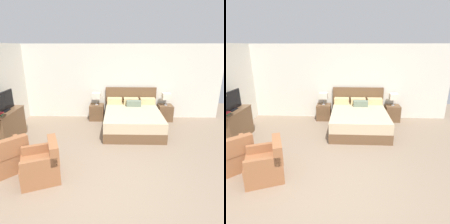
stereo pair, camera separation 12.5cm
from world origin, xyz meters
TOP-DOWN VIEW (x-y plane):
  - ground_plane at (0.00, 0.00)m, footprint 11.48×11.48m
  - wall_back at (0.00, 3.86)m, footprint 7.33×0.06m
  - bed at (0.60, 2.79)m, footprint 1.73×2.11m
  - nightstand_left at (-0.58, 3.54)m, footprint 0.47×0.45m
  - nightstand_right at (1.77, 3.54)m, footprint 0.47×0.45m
  - table_lamp_left at (-0.58, 3.54)m, footprint 0.27×0.27m
  - table_lamp_right at (1.77, 3.54)m, footprint 0.27×0.27m
  - dresser at (-2.80, 1.83)m, footprint 0.49×1.19m
  - tv at (-2.79, 1.87)m, footprint 0.18×0.90m
  - armchair_by_window at (-2.10, 0.52)m, footprint 0.97×0.97m
  - armchair_companion at (-1.29, 0.25)m, footprint 0.89×0.89m

SIDE VIEW (x-z plane):
  - ground_plane at x=0.00m, z-range 0.00..0.00m
  - nightstand_left at x=-0.58m, z-range 0.00..0.54m
  - nightstand_right at x=1.77m, z-range 0.00..0.54m
  - armchair_by_window at x=-2.10m, z-range -0.10..0.66m
  - armchair_companion at x=-1.29m, z-range -0.10..0.66m
  - bed at x=0.60m, z-range -0.24..0.86m
  - dresser at x=-2.80m, z-range 0.01..0.84m
  - table_lamp_left at x=-0.58m, z-range 0.64..1.05m
  - table_lamp_right at x=1.77m, z-range 0.64..1.05m
  - tv at x=-2.79m, z-range 0.82..1.33m
  - wall_back at x=0.00m, z-range 0.00..2.52m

